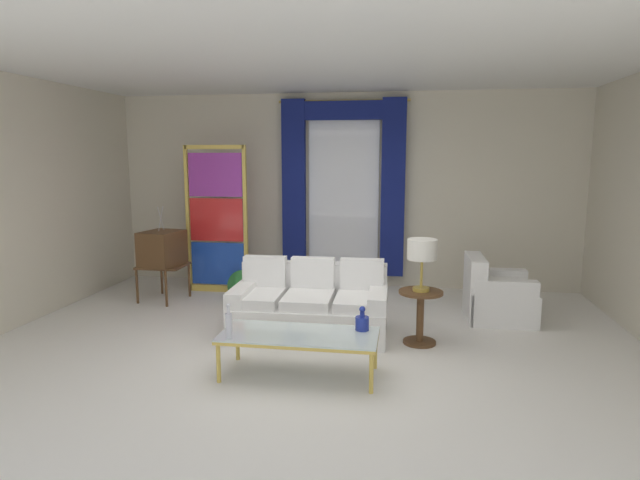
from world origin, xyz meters
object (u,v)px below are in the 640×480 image
at_px(bottle_crystal_tall, 362,322).
at_px(bottle_blue_decanter, 229,324).
at_px(vintage_tv, 162,250).
at_px(round_side_table, 420,312).
at_px(stained_glass_divider, 217,223).
at_px(table_lamp_brass, 422,252).
at_px(coffee_table, 299,337).
at_px(couch_white_long, 311,307).
at_px(peacock_figurine, 240,286).
at_px(armchair_white, 495,297).

bearing_deg(bottle_crystal_tall, bottle_blue_decanter, -160.20).
xyz_separation_m(vintage_tv, round_side_table, (3.58, -1.22, -0.37)).
bearing_deg(stained_glass_divider, bottle_blue_decanter, -68.16).
relative_size(stained_glass_divider, table_lamp_brass, 3.86).
height_order(vintage_tv, stained_glass_divider, stained_glass_divider).
xyz_separation_m(coffee_table, stained_glass_divider, (-1.84, 2.85, 0.68)).
xyz_separation_m(bottle_crystal_tall, table_lamp_brass, (0.57, 0.86, 0.54)).
bearing_deg(table_lamp_brass, bottle_crystal_tall, -123.21).
bearing_deg(stained_glass_divider, couch_white_long, -43.46).
bearing_deg(couch_white_long, table_lamp_brass, -7.37).
height_order(coffee_table, stained_glass_divider, stained_glass_divider).
height_order(stained_glass_divider, peacock_figurine, stained_glass_divider).
bearing_deg(bottle_crystal_tall, table_lamp_brass, 56.79).
bearing_deg(bottle_blue_decanter, round_side_table, 36.49).
height_order(coffee_table, armchair_white, armchair_white).
height_order(couch_white_long, peacock_figurine, couch_white_long).
bearing_deg(bottle_crystal_tall, armchair_white, 51.64).
bearing_deg(couch_white_long, peacock_figurine, 136.63).
xyz_separation_m(bottle_blue_decanter, table_lamp_brass, (1.74, 1.29, 0.49)).
bearing_deg(couch_white_long, vintage_tv, 155.62).
distance_m(bottle_crystal_tall, round_side_table, 1.04).
bearing_deg(armchair_white, bottle_crystal_tall, -128.36).
bearing_deg(peacock_figurine, armchair_white, -4.72).
relative_size(armchair_white, stained_glass_divider, 0.37).
xyz_separation_m(vintage_tv, table_lamp_brass, (3.58, -1.22, 0.30)).
xyz_separation_m(peacock_figurine, round_side_table, (2.49, -1.33, 0.14)).
bearing_deg(bottle_blue_decanter, peacock_figurine, 105.98).
xyz_separation_m(coffee_table, armchair_white, (2.08, 2.10, -0.09)).
relative_size(bottle_crystal_tall, armchair_white, 0.28).
bearing_deg(vintage_tv, peacock_figurine, 6.02).
relative_size(bottle_crystal_tall, round_side_table, 0.39).
bearing_deg(round_side_table, bottle_crystal_tall, -123.21).
relative_size(peacock_figurine, round_side_table, 1.01).
xyz_separation_m(couch_white_long, bottle_blue_decanter, (-0.49, -1.45, 0.24)).
bearing_deg(peacock_figurine, vintage_tv, -173.98).
distance_m(stained_glass_divider, round_side_table, 3.54).
relative_size(coffee_table, table_lamp_brass, 2.58).
height_order(coffee_table, bottle_blue_decanter, bottle_blue_decanter).
bearing_deg(bottle_blue_decanter, bottle_crystal_tall, 19.80).
bearing_deg(armchair_white, stained_glass_divider, 169.21).
relative_size(couch_white_long, vintage_tv, 1.32).
bearing_deg(couch_white_long, armchair_white, 21.99).
bearing_deg(round_side_table, stained_glass_divider, 148.87).
distance_m(armchair_white, table_lamp_brass, 1.60).
distance_m(stained_glass_divider, table_lamp_brass, 3.47).
bearing_deg(table_lamp_brass, vintage_tv, 161.21).
relative_size(coffee_table, vintage_tv, 1.09).
relative_size(bottle_crystal_tall, vintage_tv, 0.17).
relative_size(round_side_table, table_lamp_brass, 1.04).
distance_m(vintage_tv, peacock_figurine, 1.21).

